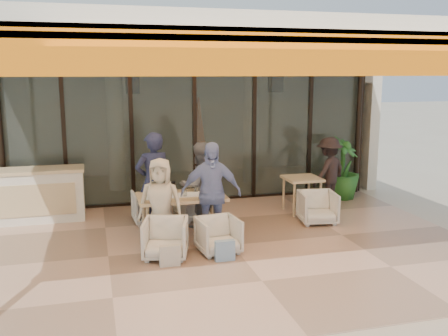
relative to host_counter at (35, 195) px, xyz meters
The scene contains 21 objects.
ground 4.02m from the host_counter, 35.15° to the right, with size 70.00×70.00×0.00m, color #C6B293.
terrace_floor 4.02m from the host_counter, 35.15° to the right, with size 8.00×6.00×0.01m, color tan.
terrace_structure 4.96m from the host_counter, 38.14° to the right, with size 8.00×6.00×3.40m.
glass_storefront 3.50m from the host_counter, 12.20° to the left, with size 8.08×0.10×3.20m.
interior_block 4.76m from the host_counter, 42.74° to the left, with size 9.05×3.62×3.52m.
host_counter is the anchor object (origin of this frame).
dining_table 2.99m from the host_counter, 31.77° to the right, with size 1.50×0.90×0.93m.
chair_far_left 2.22m from the host_counter, 16.47° to the right, with size 0.67×0.62×0.69m, color white.
chair_far_right 3.04m from the host_counter, 11.96° to the right, with size 0.64×0.60×0.66m, color white.
chair_near_left 3.31m from the host_counter, 49.95° to the right, with size 0.66×0.62×0.68m, color white.
chair_near_right 3.90m from the host_counter, 40.45° to the right, with size 0.62×0.58×0.64m, color white.
diner_navy 2.43m from the host_counter, 27.96° to the right, with size 0.66×0.43×1.81m, color #1A1E3A.
diner_grey 3.18m from the host_counter, 20.83° to the right, with size 0.77×0.60×1.59m, color slate.
diner_cream 2.95m from the host_counter, 43.66° to the right, with size 0.73×0.47×1.49m, color beige.
diner_periwinkle 3.61m from the host_counter, 34.37° to the right, with size 1.01×0.42×1.72m, color #7793C7.
tote_bag_cream 3.64m from the host_counter, 54.03° to the right, with size 0.30×0.10×0.34m, color silver.
tote_bag_blue 4.18m from the host_counter, 44.64° to the right, with size 0.30×0.10×0.34m, color #99BFD8.
side_table 5.23m from the host_counter, ahead, with size 0.70×0.70×0.74m.
side_chair 5.38m from the host_counter, 15.94° to the right, with size 0.67×0.62×0.68m, color white.
standing_woman 5.98m from the host_counter, ahead, with size 0.96×0.55×1.49m, color black.
potted_palm 6.52m from the host_counter, ahead, with size 0.79×0.79×1.42m, color #1E5919.
Camera 1 is at (-2.15, -7.55, 2.83)m, focal length 40.00 mm.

